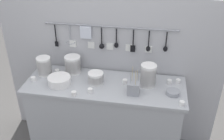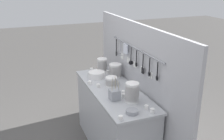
{
  "view_description": "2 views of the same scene",
  "coord_description": "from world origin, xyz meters",
  "views": [
    {
      "loc": [
        0.45,
        -2.14,
        2.31
      ],
      "look_at": [
        0.07,
        0.01,
        1.05
      ],
      "focal_mm": 42.0,
      "sensor_mm": 36.0,
      "label": 1
    },
    {
      "loc": [
        2.8,
        -1.12,
        2.21
      ],
      "look_at": [
        0.03,
        -0.03,
        1.15
      ],
      "focal_mm": 42.0,
      "sensor_mm": 36.0,
      "label": 2
    }
  ],
  "objects": [
    {
      "name": "bowl_stack_tall_left",
      "position": [
        -0.66,
        0.08,
        0.99
      ],
      "size": [
        0.15,
        0.15,
        0.19
      ],
      "color": "white",
      "rests_on": "counter"
    },
    {
      "name": "cutlery_caddy",
      "position": [
        0.3,
        -0.11,
        0.95
      ],
      "size": [
        0.11,
        0.11,
        0.28
      ],
      "color": "#93969E",
      "rests_on": "counter"
    },
    {
      "name": "cup_front_right",
      "position": [
        -0.72,
        -0.06,
        0.91
      ],
      "size": [
        0.05,
        0.05,
        0.04
      ],
      "color": "white",
      "rests_on": "counter"
    },
    {
      "name": "plate_stack",
      "position": [
        -0.44,
        -0.08,
        0.93
      ],
      "size": [
        0.23,
        0.23,
        0.08
      ],
      "color": "white",
      "rests_on": "counter"
    },
    {
      "name": "cup_back_left",
      "position": [
        -0.54,
        0.12,
        0.91
      ],
      "size": [
        0.05,
        0.05,
        0.04
      ],
      "color": "white",
      "rests_on": "counter"
    },
    {
      "name": "cup_back_right",
      "position": [
        0.28,
        0.02,
        0.91
      ],
      "size": [
        0.05,
        0.05,
        0.04
      ],
      "color": "white",
      "rests_on": "counter"
    },
    {
      "name": "counter",
      "position": [
        0.0,
        0.0,
        0.45
      ],
      "size": [
        1.59,
        0.56,
        0.89
      ],
      "color": "#ADAFB5",
      "rests_on": "ground"
    },
    {
      "name": "cup_front_left",
      "position": [
        -0.11,
        -0.17,
        0.91
      ],
      "size": [
        0.05,
        0.05,
        0.04
      ],
      "color": "white",
      "rests_on": "counter"
    },
    {
      "name": "bowl_stack_wide_centre",
      "position": [
        -0.09,
        0.01,
        0.95
      ],
      "size": [
        0.15,
        0.15,
        0.12
      ],
      "color": "white",
      "rests_on": "counter"
    },
    {
      "name": "cup_edge_near",
      "position": [
        0.73,
        -0.22,
        0.91
      ],
      "size": [
        0.05,
        0.05,
        0.04
      ],
      "color": "white",
      "rests_on": "counter"
    },
    {
      "name": "cup_centre",
      "position": [
        0.2,
        0.05,
        0.91
      ],
      "size": [
        0.05,
        0.05,
        0.04
      ],
      "color": "white",
      "rests_on": "counter"
    },
    {
      "name": "bowl_stack_short_front",
      "position": [
        -0.38,
        0.18,
        0.98
      ],
      "size": [
        0.17,
        0.17,
        0.18
      ],
      "color": "white",
      "rests_on": "counter"
    },
    {
      "name": "bowl_stack_back_corner",
      "position": [
        0.42,
        0.05,
        1.0
      ],
      "size": [
        0.15,
        0.15,
        0.23
      ],
      "color": "white",
      "rests_on": "counter"
    },
    {
      "name": "steel_mixing_bowl",
      "position": [
        0.66,
        -0.06,
        0.91
      ],
      "size": [
        0.13,
        0.13,
        0.04
      ],
      "color": "#93969E",
      "rests_on": "counter"
    },
    {
      "name": "cup_mid_row",
      "position": [
        0.72,
        0.14,
        0.91
      ],
      "size": [
        0.05,
        0.05,
        0.04
      ],
      "color": "white",
      "rests_on": "counter"
    },
    {
      "name": "cup_by_caddy",
      "position": [
        -0.24,
        -0.24,
        0.91
      ],
      "size": [
        0.05,
        0.05,
        0.04
      ],
      "color": "white",
      "rests_on": "counter"
    },
    {
      "name": "back_wall",
      "position": [
        -0.0,
        0.32,
        0.85
      ],
      "size": [
        2.39,
        0.11,
        1.69
      ],
      "color": "#B2B2B7",
      "rests_on": "ground"
    },
    {
      "name": "cup_edge_far",
      "position": [
        0.63,
        0.12,
        0.91
      ],
      "size": [
        0.05,
        0.05,
        0.04
      ],
      "color": "white",
      "rests_on": "counter"
    }
  ]
}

